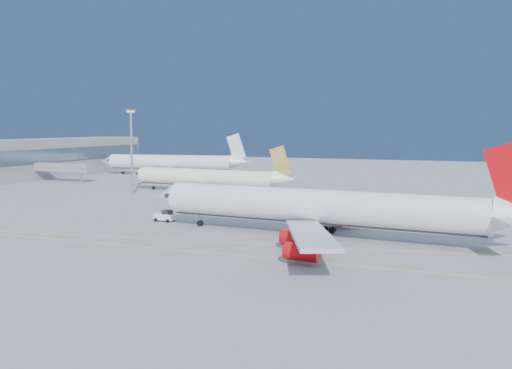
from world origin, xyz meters
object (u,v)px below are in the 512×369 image
airliner_etihad (209,178)px  airliner_third (174,162)px  light_mast (131,145)px  pushback_tug (165,216)px  airliner_virgin (324,208)px

airliner_etihad → airliner_third: size_ratio=0.88×
airliner_third → light_mast: light_mast is taller
airliner_etihad → pushback_tug: bearing=-70.4°
airliner_third → airliner_virgin: bearing=-57.1°
airliner_virgin → airliner_third: size_ratio=1.13×
airliner_etihad → light_mast: bearing=-137.4°
airliner_third → airliner_etihad: bearing=-59.0°
pushback_tug → light_mast: light_mast is taller
airliner_etihad → light_mast: (-17.70, -14.30, 10.18)m
airliner_etihad → light_mast: 24.93m
airliner_virgin → airliner_third: bearing=135.2°
airliner_third → light_mast: 69.52m
airliner_etihad → light_mast: light_mast is taller
airliner_etihad → airliner_virgin: bearing=-44.2°
airliner_third → pushback_tug: 115.55m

